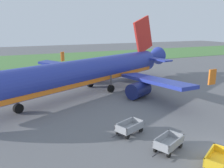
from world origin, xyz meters
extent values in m
plane|color=slate|center=(0.00, 0.00, 0.00)|extent=(220.00, 220.00, 0.00)
cube|color=#518442|center=(0.00, 58.40, 0.03)|extent=(220.00, 28.00, 0.06)
cylinder|color=#28389E|center=(-3.92, 19.68, 3.15)|extent=(28.90, 15.60, 3.70)
cube|color=orange|center=(-3.92, 19.68, 2.13)|extent=(26.09, 14.21, 0.56)
cone|color=#28389E|center=(11.74, 26.67, 3.65)|extent=(5.54, 5.04, 3.52)
cube|color=#28389E|center=(3.25, 13.73, 2.48)|extent=(3.06, 13.08, 1.35)
cube|color=orange|center=(8.30, 8.87, 3.43)|extent=(1.11, 0.24, 1.90)
cylinder|color=navy|center=(1.49, 14.66, 1.13)|extent=(3.78, 3.22, 2.10)
cube|color=#28389E|center=(-3.55, 28.99, 2.48)|extent=(11.16, 10.89, 1.35)
cube|color=orange|center=(-3.80, 35.99, 3.43)|extent=(0.91, 0.93, 1.90)
cylinder|color=navy|center=(-4.04, 27.06, 1.13)|extent=(3.78, 3.22, 2.10)
cube|color=red|center=(8.68, 25.30, 7.90)|extent=(5.61, 2.76, 6.88)
cube|color=#28389E|center=(10.17, 22.46, 3.75)|extent=(2.34, 5.36, 0.24)
cube|color=#28389E|center=(7.56, 28.31, 3.75)|extent=(4.82, 5.07, 0.24)
cylinder|color=#4C4C51|center=(-13.51, 15.40, 1.57)|extent=(0.20, 0.20, 2.04)
cylinder|color=black|center=(-13.51, 15.40, 0.55)|extent=(1.19, 0.86, 1.10)
cylinder|color=#4C4C51|center=(-0.74, 18.69, 1.57)|extent=(0.20, 0.20, 2.04)
cylinder|color=black|center=(-0.74, 18.69, 0.55)|extent=(1.19, 0.86, 1.10)
cylinder|color=#4C4C51|center=(-2.53, 22.71, 1.57)|extent=(0.20, 0.20, 2.04)
cylinder|color=black|center=(-2.53, 22.71, 0.55)|extent=(1.19, 0.86, 1.10)
cube|color=gold|center=(-1.71, -1.14, 0.48)|extent=(2.86, 2.40, 0.08)
cube|color=gold|center=(-2.01, -0.57, 0.80)|extent=(2.26, 1.25, 0.55)
cube|color=gold|center=(-2.77, -1.70, 0.80)|extent=(0.74, 1.28, 0.55)
cube|color=gold|center=(-0.65, -0.58, 0.80)|extent=(0.74, 1.28, 0.55)
cylinder|color=black|center=(-2.80, -1.09, 0.22)|extent=(0.46, 0.35, 0.44)
cylinder|color=black|center=(-1.14, -0.21, 0.22)|extent=(0.46, 0.35, 0.44)
cube|color=gray|center=(-3.32, 2.16, 0.48)|extent=(2.85, 2.28, 0.08)
cube|color=gray|center=(-3.06, 1.56, 0.80)|extent=(2.34, 1.08, 0.55)
cube|color=gray|center=(-3.58, 2.75, 0.80)|extent=(2.34, 1.08, 0.55)
cube|color=gray|center=(-4.42, 1.68, 0.80)|extent=(0.65, 1.33, 0.55)
cube|color=gray|center=(-2.22, 2.63, 0.80)|extent=(0.65, 1.33, 0.55)
cylinder|color=#2D2D33|center=(-4.97, 1.44, 0.44)|extent=(0.95, 0.47, 0.08)
cylinder|color=black|center=(-3.96, 1.27, 0.22)|extent=(0.47, 0.32, 0.44)
cylinder|color=black|center=(-4.40, 2.30, 0.22)|extent=(0.47, 0.32, 0.44)
cylinder|color=black|center=(-2.24, 2.01, 0.22)|extent=(0.47, 0.32, 0.44)
cylinder|color=black|center=(-2.68, 3.04, 0.22)|extent=(0.47, 0.32, 0.44)
cube|color=gray|center=(-4.69, 5.89, 0.48)|extent=(2.84, 2.20, 0.08)
cube|color=gray|center=(-4.46, 5.28, 0.80)|extent=(2.37, 0.99, 0.55)
cube|color=gray|center=(-4.93, 6.49, 0.80)|extent=(2.37, 0.99, 0.55)
cube|color=gray|center=(-5.81, 5.46, 0.80)|extent=(0.59, 1.34, 0.55)
cube|color=gray|center=(-3.57, 6.31, 0.80)|extent=(0.59, 1.34, 0.55)
cylinder|color=#2D2D33|center=(-6.37, 5.24, 0.44)|extent=(0.96, 0.43, 0.08)
cylinder|color=black|center=(-5.37, 5.03, 0.22)|extent=(0.47, 0.31, 0.44)
cylinder|color=black|center=(-5.77, 6.07, 0.22)|extent=(0.47, 0.31, 0.44)
cylinder|color=black|center=(-3.62, 5.70, 0.22)|extent=(0.47, 0.31, 0.44)
cylinder|color=black|center=(-4.02, 6.74, 0.22)|extent=(0.47, 0.31, 0.44)
camera|label=1|loc=(-13.96, -10.53, 9.33)|focal=36.49mm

